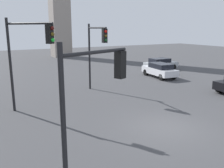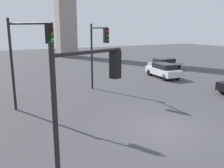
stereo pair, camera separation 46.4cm
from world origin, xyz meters
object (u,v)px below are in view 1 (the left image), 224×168
(traffic_light_2, at_px, (28,48))
(traffic_light_3, at_px, (96,45))
(car_1, at_px, (161,63))
(car_2, at_px, (160,70))
(traffic_light_0, at_px, (96,84))

(traffic_light_2, height_order, traffic_light_3, traffic_light_2)
(traffic_light_2, bearing_deg, traffic_light_3, 84.59)
(traffic_light_2, relative_size, car_1, 1.36)
(traffic_light_3, bearing_deg, traffic_light_2, -61.71)
(traffic_light_2, bearing_deg, car_1, 85.78)
(traffic_light_2, distance_m, car_2, 15.33)
(traffic_light_3, distance_m, car_1, 13.85)
(traffic_light_2, xyz_separation_m, car_2, (14.06, 5.20, -3.19))
(traffic_light_3, height_order, car_2, traffic_light_3)
(car_1, bearing_deg, traffic_light_0, -134.31)
(traffic_light_0, height_order, car_1, traffic_light_0)
(traffic_light_0, relative_size, car_1, 1.13)
(traffic_light_0, height_order, traffic_light_2, traffic_light_2)
(traffic_light_0, relative_size, traffic_light_3, 0.87)
(traffic_light_2, bearing_deg, traffic_light_0, -26.07)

